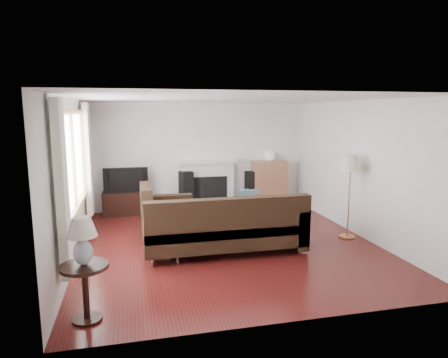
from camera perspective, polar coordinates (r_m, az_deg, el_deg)
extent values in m
cube|color=#4F1311|center=(7.13, 0.56, -9.15)|extent=(5.10, 5.60, 0.04)
cube|color=white|center=(6.75, 0.59, 11.38)|extent=(5.10, 5.60, 0.04)
cube|color=white|center=(9.50, -3.39, 3.30)|extent=(5.00, 0.04, 2.50)
cube|color=white|center=(4.26, 9.46, -4.71)|extent=(5.00, 0.04, 2.50)
cube|color=white|center=(6.69, -20.69, 0.03)|extent=(0.04, 5.50, 2.50)
cube|color=white|center=(7.80, 18.71, 1.43)|extent=(0.04, 5.50, 2.50)
cube|color=olive|center=(6.45, -20.63, 2.38)|extent=(0.12, 2.74, 1.54)
cube|color=white|center=(4.98, -22.14, -1.45)|extent=(0.10, 0.35, 2.10)
cube|color=white|center=(7.96, -18.85, 2.67)|extent=(0.10, 0.35, 2.10)
cube|color=white|center=(9.51, -2.34, -0.78)|extent=(1.40, 0.26, 1.15)
cube|color=black|center=(9.26, -13.71, -3.32)|extent=(1.05, 0.47, 0.52)
imported|color=black|center=(9.16, -13.84, -0.03)|extent=(0.96, 0.13, 0.55)
cube|color=black|center=(9.35, -5.43, -1.71)|extent=(0.34, 0.37, 0.93)
cube|color=black|center=(9.71, 3.89, -1.44)|extent=(0.27, 0.32, 0.87)
cube|color=#9F684A|center=(9.80, 6.44, -0.65)|extent=(0.80, 0.38, 1.11)
sphere|color=white|center=(9.71, 6.52, 3.30)|extent=(0.25, 0.25, 0.25)
cube|color=black|center=(6.61, 0.01, -6.48)|extent=(2.84, 2.08, 0.92)
cube|color=#8A5F42|center=(8.13, -2.39, -5.37)|extent=(1.10, 0.83, 0.38)
cube|color=black|center=(6.52, -8.93, -9.48)|extent=(0.53, 0.53, 0.34)
cube|color=#A26C38|center=(7.59, 17.44, -2.44)|extent=(0.47, 0.47, 1.53)
cube|color=black|center=(4.80, -19.14, -15.12)|extent=(0.52, 0.52, 0.65)
cube|color=silver|center=(4.60, -19.55, -8.43)|extent=(0.32, 0.32, 0.52)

